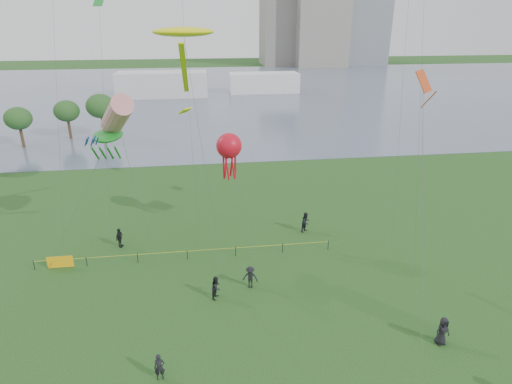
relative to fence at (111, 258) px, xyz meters
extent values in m
cube|color=slate|center=(11.09, 84.44, -0.53)|extent=(400.00, 120.00, 0.08)
cube|color=gray|center=(57.09, 146.44, 18.45)|extent=(20.00, 20.00, 38.00)
cube|color=slate|center=(43.09, 152.44, 13.45)|extent=(16.00, 18.00, 28.00)
cube|color=silver|center=(-0.91, 79.44, 2.45)|extent=(22.00, 8.00, 6.00)
cube|color=white|center=(25.09, 82.44, 1.95)|extent=(18.00, 7.00, 5.00)
cylinder|color=#3C2D1B|center=(-8.06, 40.86, 1.05)|extent=(0.44, 0.44, 3.21)
ellipsoid|color=#2B5923|center=(-8.06, 40.86, 4.65)|extent=(4.56, 4.56, 3.85)
cylinder|color=#3C2D1B|center=(-19.13, 36.27, 0.84)|extent=(0.44, 0.44, 2.79)
ellipsoid|color=#2B5923|center=(-19.13, 36.27, 3.97)|extent=(3.97, 3.97, 3.35)
cylinder|color=#3C2D1B|center=(-13.37, 40.78, 0.85)|extent=(0.44, 0.44, 2.82)
ellipsoid|color=#2B5923|center=(-13.37, 40.78, 4.02)|extent=(4.01, 4.01, 3.38)
cylinder|color=black|center=(-5.88, 0.00, -0.13)|extent=(0.07, 0.07, 0.85)
cylinder|color=black|center=(-1.88, 0.00, -0.13)|extent=(0.07, 0.07, 0.85)
cylinder|color=black|center=(2.12, 0.00, -0.13)|extent=(0.07, 0.07, 0.85)
cylinder|color=black|center=(6.12, 0.00, -0.13)|extent=(0.07, 0.07, 0.85)
cylinder|color=black|center=(10.12, 0.00, -0.13)|extent=(0.07, 0.07, 0.85)
cylinder|color=black|center=(14.12, 0.00, -0.13)|extent=(0.07, 0.07, 0.85)
cylinder|color=black|center=(18.12, 0.00, -0.13)|extent=(0.07, 0.07, 0.85)
cylinder|color=yellow|center=(6.12, 0.00, 0.19)|extent=(24.00, 0.03, 0.03)
cube|color=#FFB00D|center=(-3.88, 0.00, 0.00)|extent=(2.00, 0.04, 1.00)
imported|color=black|center=(8.25, -5.58, 0.31)|extent=(0.96, 1.05, 1.73)
imported|color=black|center=(10.78, -4.68, 0.33)|extent=(1.28, 0.96, 1.77)
imported|color=black|center=(0.30, 2.86, 0.33)|extent=(0.76, 1.12, 1.76)
imported|color=black|center=(21.63, -12.08, 0.38)|extent=(0.99, 0.72, 1.88)
imported|color=black|center=(4.79, -12.58, 0.26)|extent=(0.63, 0.44, 1.62)
imported|color=black|center=(16.99, 3.52, 0.40)|extent=(1.18, 1.15, 1.91)
cylinder|color=#3F3F42|center=(7.83, 0.56, 8.21)|extent=(2.13, 8.09, 17.53)
ellipsoid|color=#EAE90C|center=(6.78, 4.60, 16.97)|extent=(4.78, 2.99, 0.75)
cube|color=#EAE90C|center=(6.78, 0.40, 14.57)|extent=(0.36, 6.98, 4.09)
cube|color=#EAE90C|center=(6.78, -3.40, 12.47)|extent=(0.95, 0.95, 0.42)
cylinder|color=#3F3F42|center=(2.57, 0.55, 5.33)|extent=(2.07, 2.43, 11.78)
cylinder|color=red|center=(1.55, 1.75, 11.22)|extent=(3.51, 4.99, 3.69)
cylinder|color=#173DA7|center=(0.15, 0.55, 9.62)|extent=(0.60, 1.13, 0.88)
cylinder|color=#173DA7|center=(-0.13, 0.93, 9.62)|extent=(0.60, 1.13, 0.88)
cylinder|color=#173DA7|center=(-0.57, 0.78, 9.62)|extent=(0.60, 1.13, 0.88)
cylinder|color=#173DA7|center=(-0.57, 0.31, 9.62)|extent=(0.60, 1.13, 0.88)
cylinder|color=#173DA7|center=(-0.13, 0.17, 9.62)|extent=(0.60, 1.13, 0.88)
cylinder|color=#3F3F42|center=(-2.19, 1.47, 4.41)|extent=(5.30, 3.43, 9.94)
ellipsoid|color=#188520|center=(0.44, 3.17, 9.37)|extent=(2.25, 4.04, 0.79)
cylinder|color=#188520|center=(-0.36, 1.57, 8.37)|extent=(0.16, 1.79, 1.54)
cylinder|color=#188520|center=(0.19, 1.57, 8.37)|extent=(0.16, 1.79, 1.54)
cylinder|color=#188520|center=(0.74, 1.57, 8.37)|extent=(0.16, 1.79, 1.54)
cylinder|color=#188520|center=(1.29, 1.57, 8.37)|extent=(0.16, 1.79, 1.54)
cylinder|color=#3F3F42|center=(10.92, 0.80, 3.71)|extent=(1.78, 5.76, 8.54)
sphere|color=red|center=(10.04, 3.67, 7.97)|extent=(2.16, 2.16, 2.16)
cylinder|color=red|center=(10.54, 3.67, 6.37)|extent=(0.18, 0.54, 2.60)
cylinder|color=red|center=(10.29, 4.10, 6.37)|extent=(0.49, 0.36, 2.61)
cylinder|color=red|center=(9.79, 4.10, 6.37)|extent=(0.49, 0.36, 2.61)
cylinder|color=red|center=(9.54, 3.67, 6.37)|extent=(0.18, 0.54, 2.60)
cylinder|color=red|center=(9.79, 3.23, 6.37)|extent=(0.49, 0.36, 2.61)
cylinder|color=red|center=(10.29, 3.23, 6.37)|extent=(0.49, 0.36, 2.61)
cylinder|color=#3F3F42|center=(18.88, -12.96, 6.85)|extent=(6.17, 15.93, 14.82)
cube|color=red|center=(21.95, -5.01, 14.25)|extent=(1.63, 1.63, 1.33)
cylinder|color=red|center=(21.95, -5.91, 13.25)|extent=(0.08, 1.58, 1.35)
cube|color=#198C2D|center=(-0.02, 8.66, 19.22)|extent=(1.01, 0.76, 0.76)
camera|label=1|loc=(7.62, -31.12, 18.05)|focal=30.00mm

